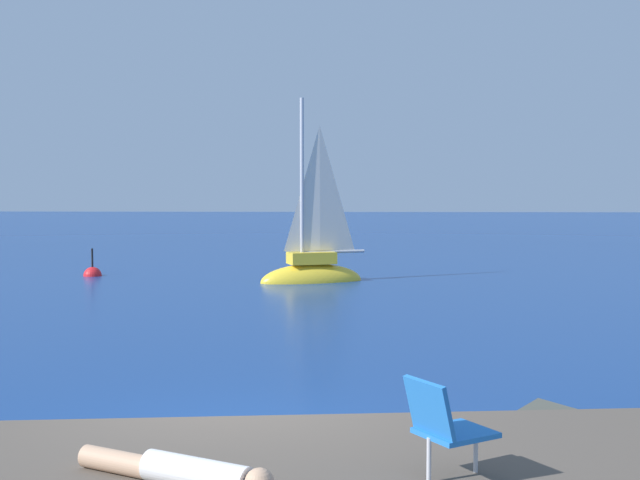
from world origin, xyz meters
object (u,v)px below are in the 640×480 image
person_sunbather (183,472)px  beach_chair (444,423)px  sailboat_near (312,271)px  marker_buoy (93,276)px

person_sunbather → beach_chair: size_ratio=2.05×
sailboat_near → marker_buoy: bearing=-30.6°
person_sunbather → beach_chair: (1.98, 0.24, 0.33)m
person_sunbather → marker_buoy: bearing=-45.2°
beach_chair → marker_buoy: bearing=81.5°
sailboat_near → person_sunbather: bearing=69.8°
person_sunbather → marker_buoy: size_ratio=1.45×
beach_chair → marker_buoy: (-8.79, 19.16, -0.96)m
sailboat_near → beach_chair: (1.92, -17.87, 0.65)m
sailboat_near → person_sunbather: 18.11m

